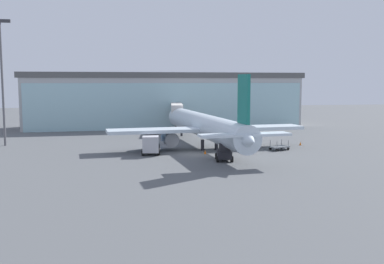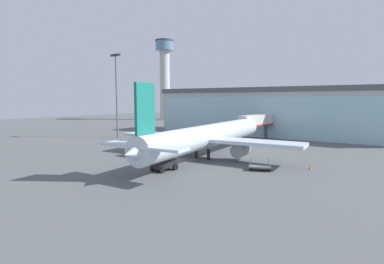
# 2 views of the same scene
# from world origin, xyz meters

# --- Properties ---
(ground) EXTENTS (240.00, 240.00, 0.00)m
(ground) POSITION_xyz_m (0.00, 0.00, 0.00)
(ground) COLOR #545659
(terminal_building) EXTENTS (62.32, 15.71, 12.09)m
(terminal_building) POSITION_xyz_m (0.01, 39.95, 6.04)
(terminal_building) COLOR #ACACAC
(terminal_building) RESTS_ON ground
(jet_bridge) EXTENTS (3.59, 11.87, 5.70)m
(jet_bridge) POSITION_xyz_m (1.00, 27.74, 4.32)
(jet_bridge) COLOR beige
(jet_bridge) RESTS_ON ground
(apron_light_mast) EXTENTS (3.20, 0.40, 19.71)m
(apron_light_mast) POSITION_xyz_m (-28.50, 13.51, 11.62)
(apron_light_mast) COLOR #59595E
(apron_light_mast) RESTS_ON ground
(airplane) EXTENTS (30.16, 39.45, 11.00)m
(airplane) POSITION_xyz_m (2.38, 5.53, 3.33)
(airplane) COLOR silver
(airplane) RESTS_ON ground
(catering_truck) EXTENTS (3.05, 7.47, 2.65)m
(catering_truck) POSITION_xyz_m (-6.21, 2.41, 1.47)
(catering_truck) COLOR #2659A5
(catering_truck) RESTS_ON ground
(baggage_cart) EXTENTS (3.20, 2.54, 1.50)m
(baggage_cart) POSITION_xyz_m (12.75, 1.53, 0.50)
(baggage_cart) COLOR slate
(baggage_cart) RESTS_ON ground
(pushback_tug) EXTENTS (2.61, 3.45, 2.30)m
(pushback_tug) POSITION_xyz_m (2.58, -5.68, 0.97)
(pushback_tug) COLOR black
(pushback_tug) RESTS_ON ground
(safety_cone_nose) EXTENTS (0.36, 0.36, 0.55)m
(safety_cone_nose) POSITION_xyz_m (1.25, 0.07, 0.28)
(safety_cone_nose) COLOR orange
(safety_cone_nose) RESTS_ON ground
(safety_cone_wingtip) EXTENTS (0.36, 0.36, 0.55)m
(safety_cone_wingtip) POSITION_xyz_m (17.95, 5.89, 0.28)
(safety_cone_wingtip) COLOR orange
(safety_cone_wingtip) RESTS_ON ground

